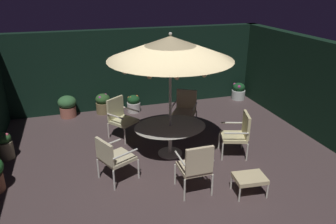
% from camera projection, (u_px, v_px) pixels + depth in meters
% --- Properties ---
extents(ground_plane, '(8.13, 7.51, 0.02)m').
position_uv_depth(ground_plane, '(171.00, 160.00, 7.10)').
color(ground_plane, '#4A3A3A').
extents(hedge_backdrop_rear, '(8.13, 0.30, 2.41)m').
position_uv_depth(hedge_backdrop_rear, '(136.00, 68.00, 9.82)').
color(hedge_backdrop_rear, black).
rests_on(hedge_backdrop_rear, ground_plane).
extents(hedge_backdrop_right, '(0.30, 7.51, 2.41)m').
position_uv_depth(hedge_backdrop_right, '(325.00, 92.00, 7.68)').
color(hedge_backdrop_right, black).
rests_on(hedge_backdrop_right, ground_plane).
extents(patio_dining_table, '(1.62, 1.29, 0.71)m').
position_uv_depth(patio_dining_table, '(170.00, 131.00, 7.13)').
color(patio_dining_table, silver).
rests_on(patio_dining_table, ground_plane).
extents(patio_umbrella, '(2.62, 2.62, 2.77)m').
position_uv_depth(patio_umbrella, '(170.00, 48.00, 6.42)').
color(patio_umbrella, silver).
rests_on(patio_umbrella, ground_plane).
extents(patio_chair_north, '(0.83, 0.83, 1.01)m').
position_uv_depth(patio_chair_north, '(120.00, 116.00, 7.98)').
color(patio_chair_north, beige).
rests_on(patio_chair_north, ground_plane).
extents(patio_chair_northeast, '(0.81, 0.80, 0.93)m').
position_uv_depth(patio_chair_northeast, '(113.00, 156.00, 6.18)').
color(patio_chair_northeast, silver).
rests_on(patio_chair_northeast, ground_plane).
extents(patio_chair_east, '(0.58, 0.58, 1.04)m').
position_uv_depth(patio_chair_east, '(196.00, 165.00, 5.77)').
color(patio_chair_east, silver).
rests_on(patio_chair_east, ground_plane).
extents(patio_chair_southeast, '(0.72, 0.73, 1.01)m').
position_uv_depth(patio_chair_southeast, '(239.00, 132.00, 7.11)').
color(patio_chair_southeast, silver).
rests_on(patio_chair_southeast, ground_plane).
extents(patio_chair_south, '(0.83, 0.83, 1.01)m').
position_uv_depth(patio_chair_south, '(185.00, 107.00, 8.51)').
color(patio_chair_south, silver).
rests_on(patio_chair_south, ground_plane).
extents(ottoman_footrest, '(0.61, 0.49, 0.37)m').
position_uv_depth(ottoman_footrest, '(250.00, 179.00, 5.86)').
color(ottoman_footrest, silver).
rests_on(ottoman_footrest, ground_plane).
extents(potted_plant_front_corner, '(0.40, 0.40, 0.52)m').
position_uv_depth(potted_plant_front_corner, '(134.00, 104.00, 9.62)').
color(potted_plant_front_corner, beige).
rests_on(potted_plant_front_corner, ground_plane).
extents(potted_plant_left_far, '(0.45, 0.45, 0.56)m').
position_uv_depth(potted_plant_left_far, '(238.00, 91.00, 10.66)').
color(potted_plant_left_far, silver).
rests_on(potted_plant_left_far, ground_plane).
extents(potted_plant_back_right, '(0.52, 0.52, 0.64)m').
position_uv_depth(potted_plant_back_right, '(67.00, 106.00, 9.24)').
color(potted_plant_back_right, '#A65F4D').
rests_on(potted_plant_back_right, ground_plane).
extents(potted_plant_back_center, '(0.35, 0.35, 0.62)m').
position_uv_depth(potted_plant_back_center, '(5.00, 146.00, 7.04)').
color(potted_plant_back_center, '#7B7456').
rests_on(potted_plant_back_center, ground_plane).
extents(potted_plant_back_left, '(0.43, 0.44, 0.60)m').
position_uv_depth(potted_plant_back_left, '(103.00, 103.00, 9.52)').
color(potted_plant_back_left, olive).
rests_on(potted_plant_back_left, ground_plane).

